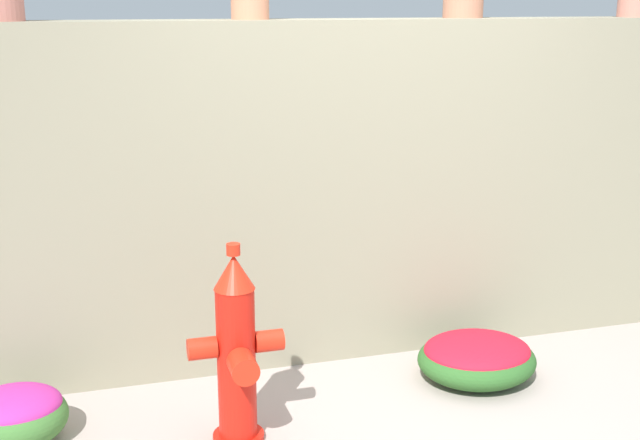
# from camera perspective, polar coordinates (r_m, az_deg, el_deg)

# --- Properties ---
(ground_plane) EXTENTS (24.00, 24.00, 0.00)m
(ground_plane) POSITION_cam_1_polar(r_m,az_deg,el_deg) (3.99, 7.20, -14.25)
(ground_plane) COLOR #A7978F
(stone_wall) EXTENTS (6.57, 0.39, 1.84)m
(stone_wall) POSITION_cam_1_polar(r_m,az_deg,el_deg) (4.59, 2.32, 2.11)
(stone_wall) COLOR gray
(stone_wall) RESTS_ON ground
(fire_hydrant) EXTENTS (0.43, 0.34, 0.93)m
(fire_hydrant) POSITION_cam_1_polar(r_m,az_deg,el_deg) (3.72, -5.77, -9.13)
(fire_hydrant) COLOR red
(fire_hydrant) RESTS_ON ground
(flower_bush_left) EXTENTS (0.47, 0.42, 0.27)m
(flower_bush_left) POSITION_cam_1_polar(r_m,az_deg,el_deg) (4.06, -20.30, -12.44)
(flower_bush_left) COLOR #3E7231
(flower_bush_left) RESTS_ON ground
(flower_bush_right) EXTENTS (0.63, 0.57, 0.24)m
(flower_bush_right) POSITION_cam_1_polar(r_m,az_deg,el_deg) (4.48, 10.76, -9.26)
(flower_bush_right) COLOR #2C5C25
(flower_bush_right) RESTS_ON ground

